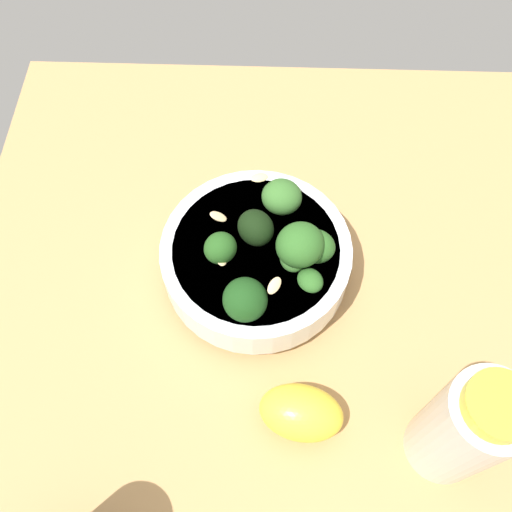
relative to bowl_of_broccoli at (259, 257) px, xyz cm
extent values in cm
cube|color=tan|center=(-1.51, 1.90, -6.17)|extent=(66.35, 66.35, 4.22)
cylinder|color=white|center=(0.32, -0.14, -3.35)|extent=(10.48, 10.48, 1.42)
cylinder|color=white|center=(0.32, -0.14, -0.51)|extent=(19.05, 19.05, 4.26)
cylinder|color=silver|center=(0.32, -0.14, 1.22)|extent=(16.60, 16.60, 0.80)
cylinder|color=#4A8F3C|center=(-3.89, 0.37, 1.48)|extent=(1.93, 2.15, 1.60)
ellipsoid|color=#2D6023|center=(-3.89, 0.37, 3.30)|extent=(6.60, 6.09, 5.01)
cylinder|color=#3C7A32|center=(3.69, 0.89, 1.36)|extent=(1.67, 1.79, 1.85)
ellipsoid|color=#23511C|center=(3.69, 0.89, 3.17)|extent=(4.65, 5.32, 4.77)
cylinder|color=#3C7A32|center=(-5.36, -0.19, 0.36)|extent=(1.83, 1.89, 1.66)
ellipsoid|color=#2D6023|center=(-5.36, -0.19, 2.10)|extent=(5.88, 5.46, 5.56)
cylinder|color=#2F662B|center=(-2.12, -5.84, 0.33)|extent=(1.91, 1.74, 1.74)
ellipsoid|color=#386B2B|center=(-2.12, -5.84, 2.29)|extent=(5.01, 5.01, 3.77)
cylinder|color=#3C7A32|center=(1.40, 5.47, 0.24)|extent=(1.50, 1.55, 1.61)
ellipsoid|color=#23511C|center=(1.40, 5.47, 1.94)|extent=(5.08, 4.79, 4.13)
cylinder|color=#3C7A32|center=(0.40, -1.63, 1.17)|extent=(1.76, 1.76, 1.69)
ellipsoid|color=black|center=(0.40, -1.63, 2.92)|extent=(5.80, 5.14, 4.72)
cylinder|color=#4A8F3C|center=(-3.27, 1.10, 0.72)|extent=(1.09, 1.30, 1.25)
ellipsoid|color=#386B2B|center=(-3.27, 1.10, 1.99)|extent=(3.28, 3.86, 3.34)
cylinder|color=#4A8F3C|center=(-4.96, 3.26, 0.27)|extent=(1.32, 1.30, 0.99)
ellipsoid|color=#2D6023|center=(-4.96, 3.26, 1.44)|extent=(3.73, 3.88, 2.43)
cylinder|color=#3C7A32|center=(1.13, 5.85, 0.64)|extent=(1.85, 1.70, 1.68)
ellipsoid|color=#194216|center=(1.13, 5.85, 2.40)|extent=(5.44, 5.56, 4.64)
ellipsoid|color=#DBBC84|center=(4.16, -3.01, 2.63)|extent=(1.93, 1.31, 0.95)
ellipsoid|color=#DBBC84|center=(1.04, 4.70, 2.37)|extent=(1.88, 2.07, 0.65)
ellipsoid|color=#DBBC84|center=(0.19, -6.72, 4.26)|extent=(2.03, 1.52, 0.63)
ellipsoid|color=#DBBC84|center=(-2.59, -5.58, 2.57)|extent=(2.02, 1.72, 1.44)
ellipsoid|color=#DBBC84|center=(-1.20, 4.96, 3.71)|extent=(1.81, 2.05, 0.94)
ellipsoid|color=#DBBC84|center=(3.53, 1.57, 2.73)|extent=(1.27, 1.85, 1.08)
ellipsoid|color=yellow|center=(-4.27, 15.00, -1.80)|extent=(8.45, 6.35, 4.51)
cylinder|color=beige|center=(-17.14, 17.11, 2.96)|extent=(6.61, 6.61, 14.04)
cylinder|color=gold|center=(-17.14, 17.11, 10.70)|extent=(5.08, 5.08, 1.43)
camera|label=1|loc=(-0.58, 27.72, 50.36)|focal=40.09mm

